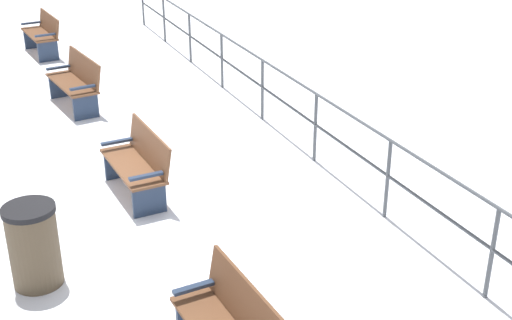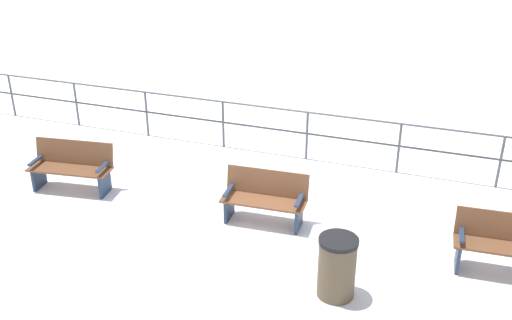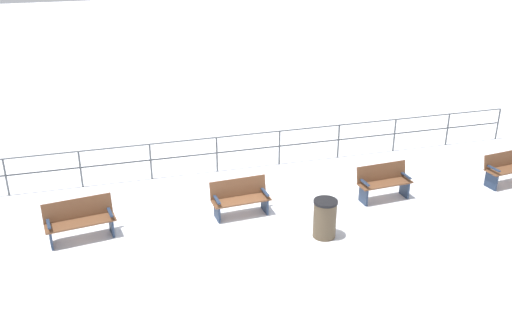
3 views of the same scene
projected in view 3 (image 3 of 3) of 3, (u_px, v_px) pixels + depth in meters
ground_plane at (243, 218)px, 14.02m from camera, size 80.00×80.00×0.00m
bench_second at (80, 220)px, 12.98m from camera, size 0.75×1.60×0.92m
bench_third at (240, 198)px, 14.04m from camera, size 0.63×1.45×0.88m
bench_fourth at (384, 182)px, 14.80m from camera, size 0.59×1.44×0.92m
bench_fifth at (510, 167)px, 15.67m from camera, size 0.72×1.62×0.87m
waterfront_railing at (217, 148)px, 16.28m from camera, size 0.05×18.73×1.06m
trash_bin at (325, 218)px, 13.06m from camera, size 0.55×0.55×0.92m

